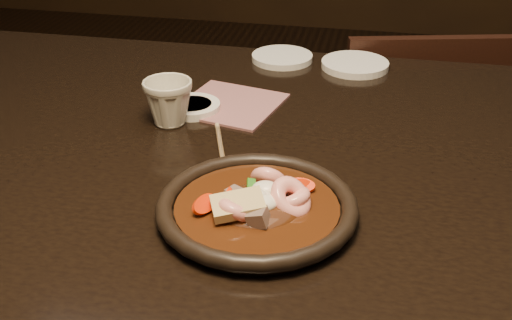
% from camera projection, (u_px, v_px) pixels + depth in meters
% --- Properties ---
extents(table, '(1.60, 0.90, 0.75)m').
position_uv_depth(table, '(283.00, 196.00, 1.00)').
color(table, black).
rests_on(table, floor).
extents(chair, '(0.45, 0.45, 0.78)m').
position_uv_depth(chair, '(402.00, 162.00, 1.60)').
color(chair, black).
rests_on(chair, floor).
extents(plate, '(0.26, 0.26, 0.03)m').
position_uv_depth(plate, '(257.00, 208.00, 0.81)').
color(plate, black).
rests_on(plate, table).
extents(stirfry, '(0.16, 0.15, 0.06)m').
position_uv_depth(stirfry, '(260.00, 203.00, 0.81)').
color(stirfry, '#361809').
rests_on(stirfry, plate).
extents(soy_dish, '(0.09, 0.09, 0.01)m').
position_uv_depth(soy_dish, '(192.00, 107.00, 1.09)').
color(soy_dish, white).
rests_on(soy_dish, table).
extents(saucer_left, '(0.12, 0.12, 0.01)m').
position_uv_depth(saucer_left, '(282.00, 57.00, 1.30)').
color(saucer_left, white).
rests_on(saucer_left, table).
extents(saucer_right, '(0.13, 0.13, 0.01)m').
position_uv_depth(saucer_right, '(355.00, 65.00, 1.27)').
color(saucer_right, white).
rests_on(saucer_right, table).
extents(tea_cup, '(0.08, 0.08, 0.08)m').
position_uv_depth(tea_cup, '(168.00, 101.00, 1.03)').
color(tea_cup, beige).
rests_on(tea_cup, table).
extents(chopsticks, '(0.09, 0.24, 0.01)m').
position_uv_depth(chopsticks, '(223.00, 163.00, 0.93)').
color(chopsticks, tan).
rests_on(chopsticks, table).
extents(napkin, '(0.19, 0.19, 0.00)m').
position_uv_depth(napkin, '(230.00, 104.00, 1.11)').
color(napkin, '#945B5D').
rests_on(napkin, table).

